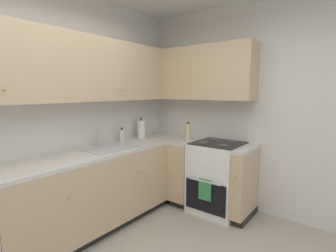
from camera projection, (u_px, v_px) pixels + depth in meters
The scene contains 14 objects.
wall_back at pixel (30, 114), 2.60m from camera, with size 4.21×0.05×2.70m, color silver.
wall_right at pixel (262, 110), 3.24m from camera, with size 0.05×3.39×2.70m, color silver.
lower_cabinets_back at pixel (91, 193), 2.89m from camera, with size 2.02×0.62×0.87m.
countertop_back at pixel (89, 154), 2.82m from camera, with size 3.22×0.60×0.04m, color beige.
lower_cabinets_right at pixel (206, 176), 3.48m from camera, with size 0.62×1.06×0.87m.
countertop_right at pixel (206, 143), 3.41m from camera, with size 0.60×1.06×0.03m.
oven_range at pixel (217, 177), 3.39m from camera, with size 0.68×0.62×1.06m.
upper_cabinets_back at pixel (64, 68), 2.65m from camera, with size 2.90×0.34×0.71m.
upper_cabinets_right at pixel (197, 74), 3.54m from camera, with size 0.32×1.59×0.71m.
sink at pixel (111, 152), 3.03m from camera, with size 0.58×0.40×0.10m.
faucet at pixel (100, 136), 3.14m from camera, with size 0.07×0.16×0.20m.
soap_bottle at pixel (122, 136), 3.43m from camera, with size 0.06×0.06×0.19m.
paper_towel_roll at pixel (141, 129), 3.69m from camera, with size 0.11×0.11×0.31m.
oil_bottle at pixel (188, 131), 3.57m from camera, with size 0.06×0.06×0.25m.
Camera 1 is at (-1.22, -1.02, 1.58)m, focal length 27.49 mm.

